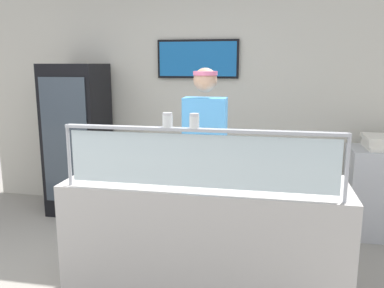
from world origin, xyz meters
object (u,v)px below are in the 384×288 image
object	(u,v)px
pizza_tray	(174,175)
pizza_server	(176,173)
drink_fridge	(78,139)
parmesan_shaker	(167,121)
pepper_flake_shaker	(194,122)
worker_figure	(205,152)

from	to	relation	value
pizza_tray	pizza_server	xyz separation A→B (m)	(0.02, -0.02, 0.02)
drink_fridge	parmesan_shaker	bearing A→B (deg)	-49.19
pizza_server	pepper_flake_shaker	size ratio (longest dim) A/B	2.90
pepper_flake_shaker	drink_fridge	distance (m)	2.64
pizza_tray	drink_fridge	world-z (taller)	drink_fridge
worker_figure	drink_fridge	bearing A→B (deg)	152.45
pizza_tray	pepper_flake_shaker	world-z (taller)	pepper_flake_shaker
parmesan_shaker	pepper_flake_shaker	xyz separation A→B (m)	(0.18, -0.00, -0.00)
pepper_flake_shaker	worker_figure	xyz separation A→B (m)	(-0.09, 0.98, -0.42)
pizza_server	pizza_tray	bearing A→B (deg)	121.30
parmesan_shaker	drink_fridge	world-z (taller)	drink_fridge
pizza_tray	pizza_server	bearing A→B (deg)	-49.79
parmesan_shaker	pepper_flake_shaker	world-z (taller)	same
pizza_server	worker_figure	size ratio (longest dim) A/B	0.16
pepper_flake_shaker	drink_fridge	xyz separation A→B (m)	(-1.79, 1.87, -0.53)
pepper_flake_shaker	worker_figure	distance (m)	1.07
parmesan_shaker	worker_figure	distance (m)	1.07
pizza_tray	worker_figure	distance (m)	0.67
worker_figure	drink_fridge	size ratio (longest dim) A/B	0.98
pepper_flake_shaker	parmesan_shaker	bearing A→B (deg)	180.00
pizza_tray	parmesan_shaker	bearing A→B (deg)	-82.97
pizza_tray	pepper_flake_shaker	size ratio (longest dim) A/B	4.25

